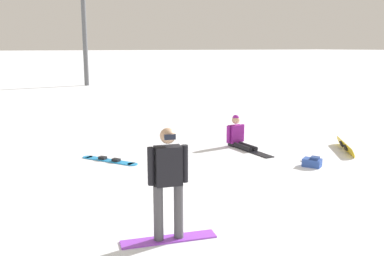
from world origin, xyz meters
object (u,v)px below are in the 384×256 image
object	(u,v)px
snowboarder_midground	(239,136)
backpack_blue	(312,162)
loose_snowboard_near_right	(109,160)
ski_lift_tower	(83,8)
snowboarder_foreground	(168,182)
loose_snowboard_near_left	(345,146)

from	to	relation	value
snowboarder_midground	backpack_blue	size ratio (longest dim) A/B	3.33
snowboarder_midground	loose_snowboard_near_right	distance (m)	3.95
loose_snowboard_near_right	ski_lift_tower	bearing A→B (deg)	76.45
snowboarder_midground	loose_snowboard_near_right	bearing A→B (deg)	175.42
snowboarder_foreground	ski_lift_tower	size ratio (longest dim) A/B	0.17
loose_snowboard_near_right	ski_lift_tower	size ratio (longest dim) A/B	0.16
loose_snowboard_near_right	snowboarder_foreground	bearing A→B (deg)	-97.30
snowboarder_foreground	loose_snowboard_near_left	size ratio (longest dim) A/B	1.10
snowboarder_midground	backpack_blue	bearing A→B (deg)	-81.35
snowboarder_midground	loose_snowboard_near_left	distance (m)	3.08
loose_snowboard_near_left	backpack_blue	size ratio (longest dim) A/B	3.00
snowboarder_foreground	loose_snowboard_near_left	bearing A→B (deg)	21.79
snowboarder_midground	loose_snowboard_near_left	size ratio (longest dim) A/B	1.11
backpack_blue	ski_lift_tower	xyz separation A→B (m)	(1.15, 25.69, 5.81)
loose_snowboard_near_left	ski_lift_tower	world-z (taller)	ski_lift_tower
loose_snowboard_near_right	ski_lift_tower	xyz separation A→B (m)	(5.48, 22.73, 5.89)
snowboarder_midground	ski_lift_tower	xyz separation A→B (m)	(1.55, 23.04, 5.59)
snowboarder_foreground	ski_lift_tower	xyz separation A→B (m)	(6.11, 27.70, 4.97)
snowboarder_foreground	loose_snowboard_near_right	size ratio (longest dim) A/B	1.09
backpack_blue	snowboarder_foreground	bearing A→B (deg)	-157.94
snowboarder_midground	snowboarder_foreground	bearing A→B (deg)	-134.39
loose_snowboard_near_left	backpack_blue	world-z (taller)	backpack_blue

